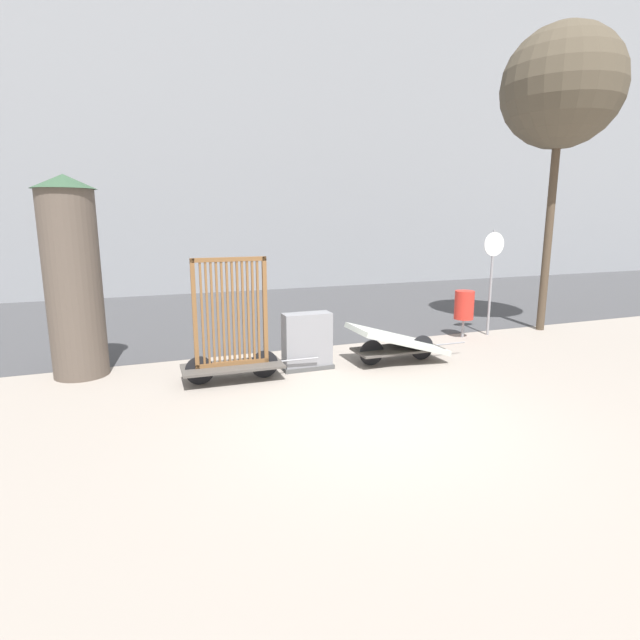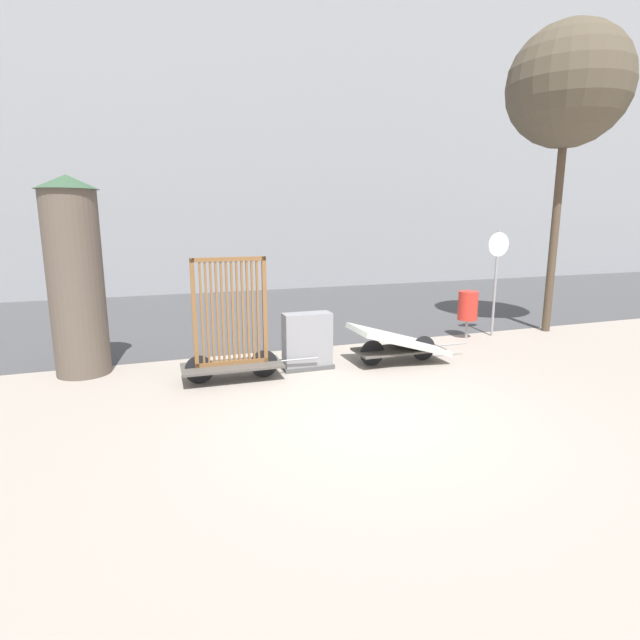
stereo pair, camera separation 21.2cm
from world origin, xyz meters
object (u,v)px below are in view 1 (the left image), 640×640
at_px(street_tree, 562,88).
at_px(bike_cart_with_bedframe, 232,340).
at_px(utility_cabinet, 307,343).
at_px(bike_cart_with_mattress, 398,342).
at_px(advertising_column, 73,277).
at_px(trash_bin, 464,305).
at_px(sign_post, 492,268).

bearing_deg(street_tree, bike_cart_with_bedframe, -170.93).
bearing_deg(utility_cabinet, bike_cart_with_bedframe, -171.10).
height_order(bike_cart_with_bedframe, street_tree, street_tree).
xyz_separation_m(bike_cart_with_bedframe, bike_cart_with_mattress, (3.20, 0.00, -0.32)).
height_order(utility_cabinet, advertising_column, advertising_column).
distance_m(utility_cabinet, advertising_column, 4.23).
bearing_deg(utility_cabinet, trash_bin, 13.95).
relative_size(utility_cabinet, street_tree, 0.15).
bearing_deg(sign_post, bike_cart_with_mattress, -158.23).
height_order(trash_bin, sign_post, sign_post).
distance_m(utility_cabinet, trash_bin, 4.37).
xyz_separation_m(bike_cart_with_mattress, street_tree, (4.79, 1.28, 5.25)).
relative_size(bike_cart_with_bedframe, trash_bin, 2.19).
relative_size(advertising_column, street_tree, 0.49).
distance_m(trash_bin, street_tree, 5.42).
height_order(advertising_column, street_tree, street_tree).
relative_size(trash_bin, street_tree, 0.16).
xyz_separation_m(trash_bin, advertising_column, (-8.13, 0.00, 1.00)).
bearing_deg(bike_cart_with_bedframe, advertising_column, 153.81).
xyz_separation_m(bike_cart_with_mattress, trash_bin, (2.46, 1.28, 0.35)).
height_order(bike_cart_with_bedframe, bike_cart_with_mattress, bike_cart_with_bedframe).
relative_size(bike_cart_with_mattress, sign_post, 0.99).
xyz_separation_m(sign_post, advertising_column, (-8.85, 0.01, 0.15)).
bearing_deg(sign_post, bike_cart_with_bedframe, -168.76).
relative_size(utility_cabinet, sign_post, 0.42).
bearing_deg(trash_bin, utility_cabinet, -166.05).
bearing_deg(sign_post, trash_bin, 179.35).
bearing_deg(utility_cabinet, bike_cart_with_mattress, -7.16).
distance_m(utility_cabinet, sign_post, 5.19).
height_order(bike_cart_with_mattress, advertising_column, advertising_column).
relative_size(bike_cart_with_bedframe, bike_cart_with_mattress, 0.98).
xyz_separation_m(sign_post, street_tree, (1.61, 0.01, 4.04)).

